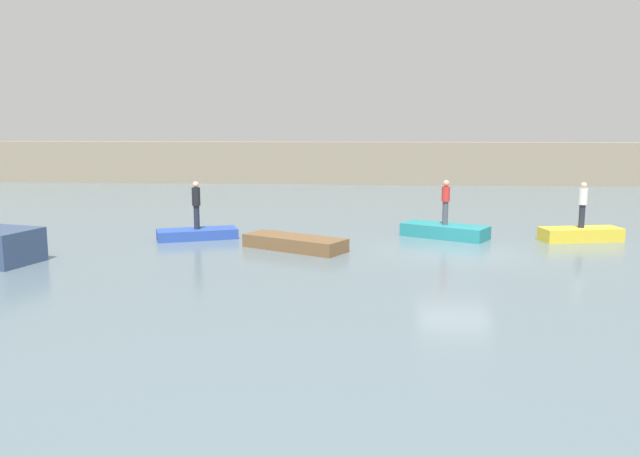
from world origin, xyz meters
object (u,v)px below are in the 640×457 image
rowboat_blue (197,234)px  person_dark_shirt (196,203)px  person_white_shirt (583,202)px  rowboat_yellow (581,234)px  person_red_shirt (446,200)px  rowboat_brown (295,243)px  rowboat_teal (445,231)px

rowboat_blue → person_dark_shirt: 1.23m
person_dark_shirt → person_white_shirt: person_white_shirt is taller
rowboat_blue → rowboat_yellow: rowboat_yellow is taller
rowboat_blue → person_red_shirt: 9.77m
rowboat_blue → rowboat_brown: rowboat_brown is taller
rowboat_blue → person_red_shirt: size_ratio=1.73×
rowboat_teal → person_white_shirt: (5.10, -0.36, 1.22)m
rowboat_teal → rowboat_blue: bearing=-144.7°
rowboat_teal → rowboat_yellow: (5.10, -0.36, -0.00)m
person_white_shirt → rowboat_blue: bearing=-177.6°
rowboat_blue → person_white_shirt: person_white_shirt is taller
rowboat_brown → person_white_shirt: person_white_shirt is taller
rowboat_yellow → person_dark_shirt: 14.79m
rowboat_blue → rowboat_yellow: size_ratio=1.00×
person_dark_shirt → rowboat_blue: bearing=172.9°
rowboat_teal → rowboat_yellow: size_ratio=1.09×
rowboat_yellow → person_white_shirt: 1.22m
rowboat_teal → person_dark_shirt: 9.75m
rowboat_teal → person_white_shirt: person_white_shirt is taller
rowboat_yellow → rowboat_brown: bearing=-178.8°
rowboat_brown → person_red_shirt: 6.41m
person_red_shirt → person_dark_shirt: (-9.63, -0.98, -0.08)m
rowboat_teal → person_white_shirt: bearing=25.5°
rowboat_teal → person_dark_shirt: (-9.63, -0.98, 1.16)m
rowboat_blue → rowboat_brown: size_ratio=0.81×
rowboat_brown → rowboat_teal: bearing=55.9°
rowboat_blue → person_white_shirt: size_ratio=1.75×
rowboat_brown → rowboat_teal: rowboat_teal is taller
rowboat_blue → person_red_shirt: bearing=-15.6°
person_dark_shirt → person_white_shirt: 14.75m
rowboat_yellow → person_dark_shirt: person_dark_shirt is taller
rowboat_yellow → person_red_shirt: 5.26m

